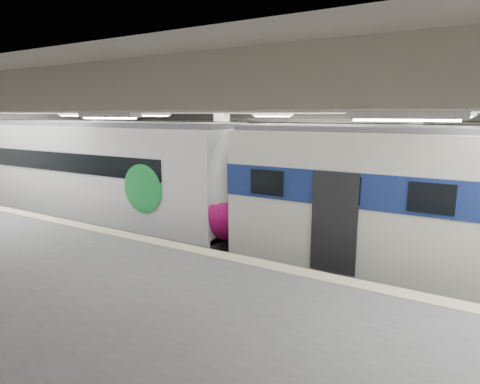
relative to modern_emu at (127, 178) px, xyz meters
The scene contains 3 objects.
station_hall 6.27m from the modern_emu, 16.29° to the right, with size 36.00×24.00×5.75m.
modern_emu is the anchor object (origin of this frame).
far_train 6.20m from the modern_emu, 62.50° to the left, with size 14.15×3.46×4.48m.
Camera 1 is at (6.93, -12.12, 4.97)m, focal length 30.00 mm.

